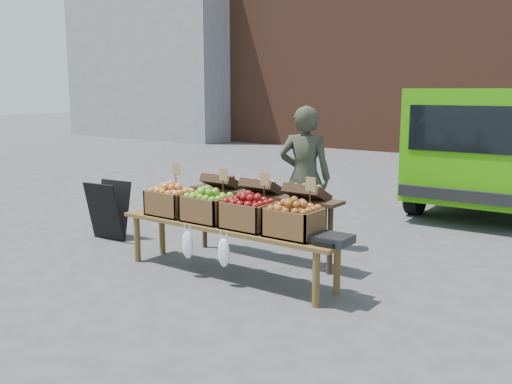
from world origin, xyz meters
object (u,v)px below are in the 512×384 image
Objects in this scene: display_bench at (228,251)px; weighing_scale at (332,239)px; vendor at (305,177)px; crate_green_apples at (294,222)px; crate_red_apples at (249,215)px; delivery_van at (496,148)px; crate_russet_pears at (208,209)px; chalkboard_sign at (108,210)px; back_table at (262,217)px; crate_golden_apples at (172,203)px.

weighing_scale is at bearing 0.00° from display_bench.
vendor is 3.58× the size of crate_green_apples.
delivery_van is at bearing 79.90° from crate_red_apples.
vendor is at bearing 78.71° from crate_russet_pears.
crate_green_apples is at bearing 96.08° from vendor.
chalkboard_sign is 2.33× the size of weighing_scale.
back_table is 1.51m from weighing_scale.
back_table is 6.18× the size of weighing_scale.
vendor is 0.87m from back_table.
crate_golden_apples is at bearing 180.00° from display_bench.
display_bench is at bearing 67.01° from vendor.
crate_green_apples is (0.55, 0.00, 0.00)m from crate_red_apples.
chalkboard_sign is at bearing -125.48° from delivery_van.
crate_golden_apples is 0.55m from crate_russet_pears.
crate_russet_pears reaches higher than weighing_scale.
crate_russet_pears is at bearing -107.44° from delivery_van.
weighing_scale is at bearing 107.24° from vendor.
crate_golden_apples is at bearing 180.00° from crate_green_apples.
crate_green_apples is at bearing 0.00° from crate_red_apples.
crate_russet_pears is at bearing -14.31° from chalkboard_sign.
delivery_van is at bearing 74.65° from back_table.
delivery_van is 5.82m from display_bench.
back_table is at bearing 43.65° from crate_golden_apples.
back_table is 4.20× the size of crate_russet_pears.
back_table reaches higher than chalkboard_sign.
delivery_van reaches higher than chalkboard_sign.
delivery_van is 13.11× the size of weighing_scale.
crate_golden_apples is at bearing -112.50° from delivery_van.
chalkboard_sign is 1.58× the size of crate_golden_apples.
chalkboard_sign is 1.58× the size of crate_russet_pears.
crate_red_apples reaches higher than display_bench.
back_table is (2.20, 0.46, 0.12)m from chalkboard_sign.
display_bench is at bearing 0.00° from crate_russet_pears.
delivery_van reaches higher than back_table.
vendor is 3.58× the size of crate_golden_apples.
crate_russet_pears and crate_red_apples have the same top height.
crate_russet_pears reaches higher than display_bench.
display_bench is at bearing 0.00° from crate_golden_apples.
weighing_scale is (0.43, 0.00, -0.10)m from crate_green_apples.
display_bench is (-0.02, -1.50, -0.61)m from vendor.
crate_green_apples reaches higher than chalkboard_sign.
vendor is 1.62m from display_bench.
delivery_van is 5.66m from crate_green_apples.
delivery_van reaches higher than crate_green_apples.
display_bench is 0.51m from crate_russet_pears.
chalkboard_sign is 1.58× the size of crate_green_apples.
crate_green_apples is at bearing 0.00° from crate_golden_apples.
chalkboard_sign is 3.54m from weighing_scale.
crate_russet_pears is at bearing 180.00° from crate_green_apples.
crate_golden_apples is 1.47× the size of weighing_scale.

